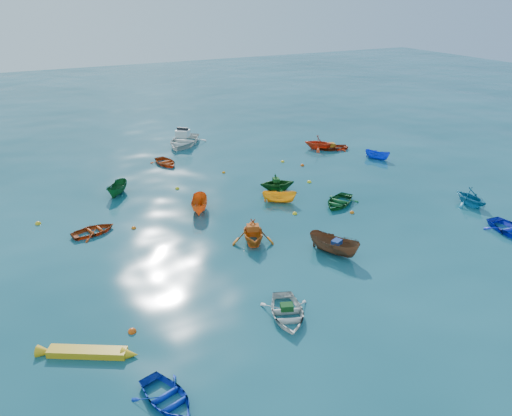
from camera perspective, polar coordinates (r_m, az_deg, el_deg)
name	(u,v)px	position (r m, az deg, el deg)	size (l,w,h in m)	color
ground	(294,244)	(29.93, 4.31, -4.17)	(160.00, 160.00, 0.00)	#093C46
dinghy_blue_sw	(167,401)	(20.10, -10.10, -20.94)	(1.99, 2.78, 0.58)	#0E31B7
dinghy_white_near	(287,317)	(23.83, 3.55, -12.29)	(2.30, 3.22, 0.67)	silver
sampan_brown_mid	(334,253)	(29.24, 8.86, -5.14)	(1.21, 3.21, 1.24)	brown
dinghy_orange_w	(253,242)	(30.09, -0.35, -3.94)	(2.56, 2.97, 1.56)	orange
sampan_yellow_mid	(279,202)	(35.66, 2.67, 0.67)	(0.93, 2.47, 0.96)	#FFAA16
dinghy_green_e	(339,204)	(35.72, 9.42, 0.40)	(2.26, 3.15, 0.65)	#145725
dinghy_cyan_se	(469,205)	(38.29, 23.21, 0.34)	(2.27, 2.63, 1.38)	teal
dinghy_red_nw	(94,233)	(32.75, -18.03, -2.77)	(1.93, 2.70, 0.56)	#AB380E
sampan_orange_n	(200,211)	(34.44, -6.42, -0.33)	(1.09, 2.88, 1.12)	orange
dinghy_green_n	(277,190)	(37.79, 2.43, 2.06)	(2.26, 2.62, 1.38)	#125016
dinghy_red_ne	(333,149)	(48.11, 8.74, 6.65)	(2.04, 2.86, 0.59)	#B12D0E
sampan_blue_far	(377,159)	(46.12, 13.64, 5.48)	(0.87, 2.30, 0.89)	blue
dinghy_red_far	(166,164)	(44.08, -10.28, 4.93)	(2.07, 2.90, 0.60)	#BF3E0F
dinghy_orange_far	(319,149)	(48.01, 7.18, 6.70)	(2.36, 2.74, 1.44)	red
sampan_green_far	(118,194)	(38.36, -15.48, 1.51)	(1.01, 2.67, 1.03)	#124E23
kayak_yellow	(88,355)	(22.81, -18.66, -15.63)	(0.59, 3.98, 0.40)	#EBAB14
motorboat_white	(184,145)	(49.38, -8.28, 7.13)	(3.63, 5.08, 1.65)	silver
tarp_green_a	(287,307)	(23.63, 3.54, -11.22)	(0.59, 0.44, 0.28)	#114517
tarp_blue_a	(337,242)	(28.82, 9.21, -3.90)	(0.59, 0.44, 0.28)	navy
tarp_orange_a	(253,228)	(29.70, -0.37, -2.26)	(0.72, 0.54, 0.35)	#BC4913
tarp_green_b	(276,180)	(37.47, 2.31, 3.23)	(0.59, 0.44, 0.28)	#134C17
tarp_orange_b	(332,145)	(47.94, 8.66, 7.16)	(0.67, 0.51, 0.33)	#B96812
buoy_or_a	(132,332)	(23.54, -13.96, -13.59)	(0.38, 0.38, 0.38)	#E24B0C
buoy_ye_a	(295,214)	(33.85, 4.46, -0.70)	(0.33, 0.33, 0.33)	yellow
buoy_or_b	(352,213)	(34.54, 10.91, -0.56)	(0.32, 0.32, 0.32)	orange
buoy_ye_b	(38,224)	(35.29, -23.64, -1.70)	(0.38, 0.38, 0.38)	yellow
buoy_or_c	(134,228)	(32.71, -13.80, -2.28)	(0.31, 0.31, 0.31)	orange
buoy_ye_c	(309,182)	(39.50, 6.10, 2.93)	(0.35, 0.35, 0.35)	yellow
buoy_or_d	(302,166)	(43.22, 5.31, 4.83)	(0.34, 0.34, 0.34)	#D64B0B
buoy_ye_d	(177,189)	(38.45, -8.99, 2.16)	(0.33, 0.33, 0.33)	yellow
buoy_or_e	(224,173)	(41.43, -3.71, 4.03)	(0.29, 0.29, 0.29)	orange
buoy_ye_e	(283,162)	(44.07, 3.06, 5.28)	(0.32, 0.32, 0.32)	yellow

